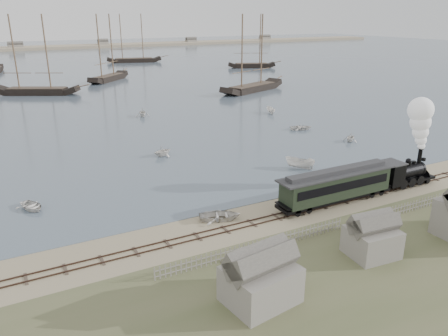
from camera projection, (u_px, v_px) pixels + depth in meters
name	position (u px, v px, depth m)	size (l,w,h in m)	color
ground	(274.00, 208.00, 47.28)	(600.00, 600.00, 0.00)	tan
harbor_water	(54.00, 62.00, 189.03)	(600.00, 336.00, 0.06)	#42505F
rail_track	(285.00, 215.00, 45.60)	(120.00, 1.80, 0.16)	#3C2921
picket_fence_west	(257.00, 252.00, 38.59)	(19.00, 0.10, 1.20)	gray
picket_fence_east	(411.00, 211.00, 46.52)	(15.00, 0.10, 1.20)	gray
shed_left	(260.00, 301.00, 32.05)	(5.00, 4.00, 4.10)	gray
shed_mid	(370.00, 255.00, 38.15)	(4.00, 3.50, 3.60)	gray
far_spit	(35.00, 49.00, 255.75)	(500.00, 20.00, 1.80)	tan
locomotive	(417.00, 147.00, 52.36)	(8.29, 3.09, 10.33)	black
passenger_coach	(336.00, 184.00, 47.83)	(14.52, 2.80, 3.53)	black
beached_dinghy	(220.00, 216.00, 44.55)	(4.26, 3.04, 0.88)	silver
rowboat_0	(32.00, 206.00, 46.78)	(3.49, 2.49, 0.72)	silver
rowboat_1	(163.00, 151.00, 64.16)	(2.96, 2.55, 1.56)	silver
rowboat_2	(300.00, 163.00, 58.91)	(4.01, 1.51, 1.55)	silver
rowboat_3	(301.00, 127.00, 78.95)	(3.97, 2.84, 0.82)	silver
rowboat_4	(350.00, 137.00, 71.48)	(2.68, 2.31, 1.41)	silver
rowboat_5	(271.00, 110.00, 91.61)	(3.38, 1.27, 1.30)	silver
rowboat_7	(142.00, 112.00, 88.79)	(3.22, 2.78, 1.70)	silver
schooner_2	(32.00, 55.00, 110.05)	(21.18, 4.89, 20.00)	black
schooner_3	(106.00, 48.00, 133.05)	(18.53, 4.28, 20.00)	black
schooner_4	(253.00, 53.00, 115.01)	(22.53, 5.20, 20.00)	black
schooner_5	(252.00, 41.00, 165.70)	(17.92, 4.14, 20.00)	black
schooner_8	(133.00, 38.00, 184.92)	(22.85, 5.27, 20.00)	black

